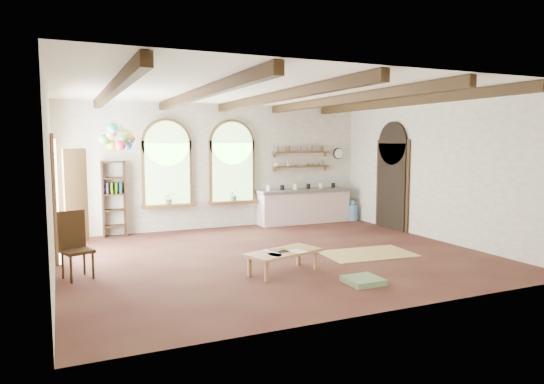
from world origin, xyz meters
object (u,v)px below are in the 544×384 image
kitchen_counter (304,206)px  balloon_cluster (119,138)px  side_chair (77,259)px  coffee_table (284,254)px

kitchen_counter → balloon_cluster: bearing=-169.8°
kitchen_counter → side_chair: bearing=-150.6°
coffee_table → kitchen_counter: bearing=58.5°
kitchen_counter → coffee_table: bearing=-121.5°
side_chair → kitchen_counter: bearing=29.4°
kitchen_counter → balloon_cluster: (-4.96, -0.90, 1.85)m
kitchen_counter → side_chair: side_chair is taller
side_chair → balloon_cluster: size_ratio=0.97×
kitchen_counter → balloon_cluster: size_ratio=2.35×
coffee_table → balloon_cluster: size_ratio=1.28×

